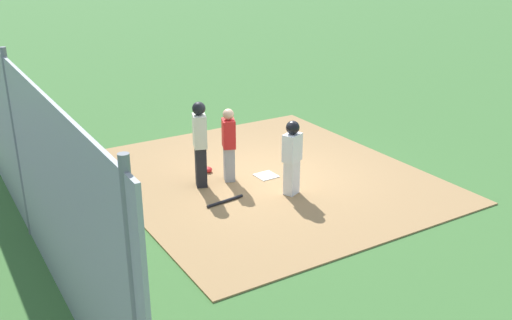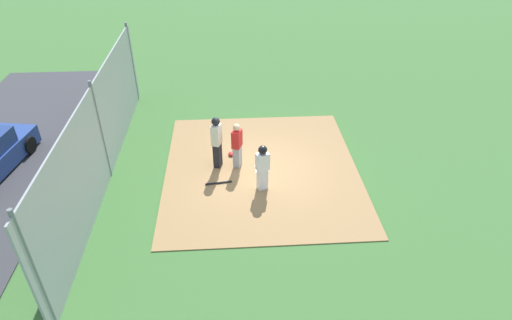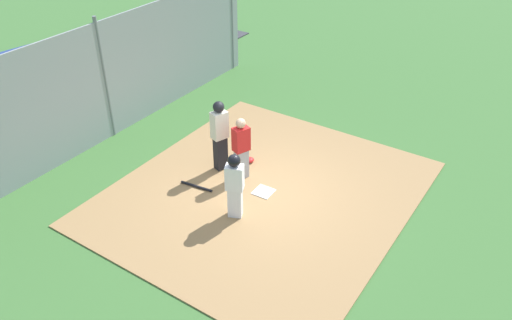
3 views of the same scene
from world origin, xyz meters
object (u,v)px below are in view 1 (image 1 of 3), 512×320
(catcher, at_px, (229,144))
(baseball_bat, at_px, (225,201))
(umpire, at_px, (200,142))
(home_plate, at_px, (266,176))
(catcher_mask, at_px, (207,169))
(runner, at_px, (292,153))

(catcher, bearing_deg, baseball_bat, -101.61)
(umpire, bearing_deg, baseball_bat, -69.46)
(home_plate, height_order, catcher_mask, catcher_mask)
(home_plate, bearing_deg, umpire, -100.86)
(catcher, relative_size, baseball_bat, 1.88)
(runner, bearing_deg, catcher_mask, 2.39)
(home_plate, distance_m, catcher, 1.17)
(umpire, bearing_deg, home_plate, 8.43)
(umpire, height_order, catcher_mask, umpire)
(umpire, relative_size, baseball_bat, 2.16)
(catcher, bearing_deg, catcher_mask, 129.06)
(umpire, xyz_separation_m, baseball_bat, (1.01, 0.02, -0.95))
(baseball_bat, bearing_deg, catcher, -130.20)
(home_plate, height_order, baseball_bat, baseball_bat)
(home_plate, bearing_deg, catcher, -106.85)
(runner, distance_m, baseball_bat, 1.65)
(catcher, xyz_separation_m, runner, (1.30, 0.74, 0.05))
(baseball_bat, xyz_separation_m, catcher_mask, (-1.62, 0.43, 0.03))
(home_plate, distance_m, umpire, 1.77)
(runner, bearing_deg, baseball_bat, 53.08)
(home_plate, distance_m, baseball_bat, 1.61)
(home_plate, distance_m, catcher_mask, 1.34)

